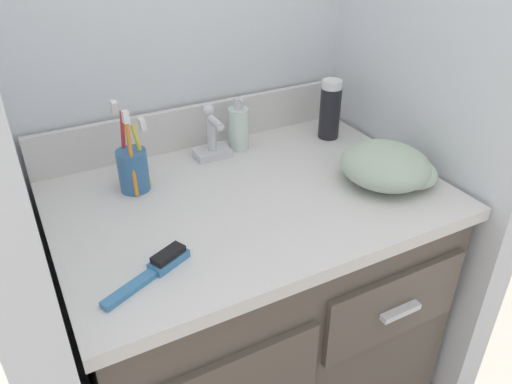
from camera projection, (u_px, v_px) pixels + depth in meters
wall_back at (183, 16)px, 1.22m from camera, size 1.04×0.08×2.20m
wall_right at (433, 24)px, 1.15m from camera, size 0.08×0.68×2.20m
vanity at (251, 314)px, 1.31m from camera, size 0.86×0.61×0.78m
backsplash at (199, 125)px, 1.31m from camera, size 0.86×0.02×0.11m
sink_faucet at (212, 140)px, 1.25m from camera, size 0.09×0.09×0.14m
toothbrush_cup at (133, 167)px, 1.11m from camera, size 0.07×0.10×0.21m
soap_dispenser at (239, 127)px, 1.29m from camera, size 0.05×0.06×0.14m
shaving_cream_can at (330, 110)px, 1.34m from camera, size 0.06×0.06×0.16m
hairbrush at (158, 267)px, 0.89m from camera, size 0.18×0.10×0.03m
hand_towel at (390, 166)px, 1.15m from camera, size 0.21×0.21×0.09m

